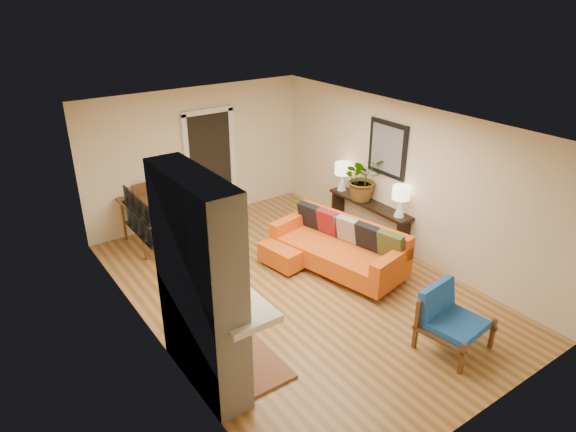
{
  "coord_description": "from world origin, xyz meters",
  "views": [
    {
      "loc": [
        -4.02,
        -5.51,
        4.34
      ],
      "look_at": [
        0.0,
        0.2,
        1.15
      ],
      "focal_mm": 32.0,
      "sensor_mm": 36.0,
      "label": 1
    }
  ],
  "objects_px": {
    "sofa": "(341,246)",
    "lamp_far": "(342,173)",
    "ottoman": "(289,252)",
    "blue_chair": "(449,315)",
    "console_table": "(369,210)",
    "houseplant": "(363,178)",
    "dining_table": "(153,210)",
    "lamp_near": "(401,198)"
  },
  "relations": [
    {
      "from": "console_table",
      "to": "lamp_far",
      "type": "bearing_deg",
      "value": 90.0
    },
    {
      "from": "console_table",
      "to": "houseplant",
      "type": "xyz_separation_m",
      "value": [
        -0.01,
        0.19,
        0.56
      ]
    },
    {
      "from": "blue_chair",
      "to": "dining_table",
      "type": "height_order",
      "value": "dining_table"
    },
    {
      "from": "blue_chair",
      "to": "houseplant",
      "type": "bearing_deg",
      "value": 67.49
    },
    {
      "from": "lamp_near",
      "to": "lamp_far",
      "type": "height_order",
      "value": "same"
    },
    {
      "from": "ottoman",
      "to": "lamp_far",
      "type": "xyz_separation_m",
      "value": [
        1.72,
        0.69,
        0.84
      ]
    },
    {
      "from": "blue_chair",
      "to": "houseplant",
      "type": "relative_size",
      "value": 1.05
    },
    {
      "from": "sofa",
      "to": "lamp_far",
      "type": "height_order",
      "value": "lamp_far"
    },
    {
      "from": "sofa",
      "to": "lamp_near",
      "type": "distance_m",
      "value": 1.3
    },
    {
      "from": "blue_chair",
      "to": "dining_table",
      "type": "xyz_separation_m",
      "value": [
        -2.01,
        4.89,
        0.22
      ]
    },
    {
      "from": "blue_chair",
      "to": "lamp_far",
      "type": "distance_m",
      "value": 3.86
    },
    {
      "from": "sofa",
      "to": "blue_chair",
      "type": "xyz_separation_m",
      "value": [
        -0.18,
        -2.32,
        0.06
      ]
    },
    {
      "from": "ottoman",
      "to": "lamp_near",
      "type": "height_order",
      "value": "lamp_near"
    },
    {
      "from": "sofa",
      "to": "console_table",
      "type": "xyz_separation_m",
      "value": [
        1.08,
        0.51,
        0.19
      ]
    },
    {
      "from": "sofa",
      "to": "dining_table",
      "type": "relative_size",
      "value": 1.26
    },
    {
      "from": "console_table",
      "to": "lamp_far",
      "type": "height_order",
      "value": "lamp_far"
    },
    {
      "from": "sofa",
      "to": "dining_table",
      "type": "xyz_separation_m",
      "value": [
        -2.19,
        2.57,
        0.28
      ]
    },
    {
      "from": "dining_table",
      "to": "console_table",
      "type": "bearing_deg",
      "value": -32.19
    },
    {
      "from": "ottoman",
      "to": "lamp_far",
      "type": "relative_size",
      "value": 1.6
    },
    {
      "from": "lamp_near",
      "to": "lamp_far",
      "type": "relative_size",
      "value": 1.0
    },
    {
      "from": "sofa",
      "to": "dining_table",
      "type": "height_order",
      "value": "dining_table"
    },
    {
      "from": "dining_table",
      "to": "lamp_far",
      "type": "bearing_deg",
      "value": -21.59
    },
    {
      "from": "lamp_far",
      "to": "ottoman",
      "type": "bearing_deg",
      "value": -158.26
    },
    {
      "from": "sofa",
      "to": "lamp_far",
      "type": "bearing_deg",
      "value": 49.56
    },
    {
      "from": "ottoman",
      "to": "dining_table",
      "type": "relative_size",
      "value": 0.46
    },
    {
      "from": "ottoman",
      "to": "blue_chair",
      "type": "xyz_separation_m",
      "value": [
        0.46,
        -2.91,
        0.22
      ]
    },
    {
      "from": "lamp_far",
      "to": "sofa",
      "type": "bearing_deg",
      "value": -130.44
    },
    {
      "from": "ottoman",
      "to": "lamp_near",
      "type": "xyz_separation_m",
      "value": [
        1.72,
        -0.8,
        0.84
      ]
    },
    {
      "from": "lamp_near",
      "to": "blue_chair",
      "type": "bearing_deg",
      "value": -120.9
    },
    {
      "from": "console_table",
      "to": "houseplant",
      "type": "relative_size",
      "value": 2.24
    },
    {
      "from": "ottoman",
      "to": "console_table",
      "type": "distance_m",
      "value": 1.76
    },
    {
      "from": "houseplant",
      "to": "sofa",
      "type": "bearing_deg",
      "value": -147.03
    },
    {
      "from": "blue_chair",
      "to": "lamp_near",
      "type": "xyz_separation_m",
      "value": [
        1.26,
        2.11,
        0.62
      ]
    },
    {
      "from": "lamp_near",
      "to": "console_table",
      "type": "bearing_deg",
      "value": 90.0
    },
    {
      "from": "lamp_far",
      "to": "houseplant",
      "type": "distance_m",
      "value": 0.58
    },
    {
      "from": "dining_table",
      "to": "lamp_near",
      "type": "bearing_deg",
      "value": -40.35
    },
    {
      "from": "ottoman",
      "to": "lamp_near",
      "type": "bearing_deg",
      "value": -24.99
    },
    {
      "from": "blue_chair",
      "to": "dining_table",
      "type": "relative_size",
      "value": 0.46
    },
    {
      "from": "lamp_near",
      "to": "lamp_far",
      "type": "bearing_deg",
      "value": 90.0
    },
    {
      "from": "blue_chair",
      "to": "sofa",
      "type": "bearing_deg",
      "value": 85.66
    },
    {
      "from": "sofa",
      "to": "lamp_far",
      "type": "xyz_separation_m",
      "value": [
        1.08,
        1.27,
        0.68
      ]
    },
    {
      "from": "lamp_near",
      "to": "sofa",
      "type": "bearing_deg",
      "value": 168.79
    }
  ]
}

